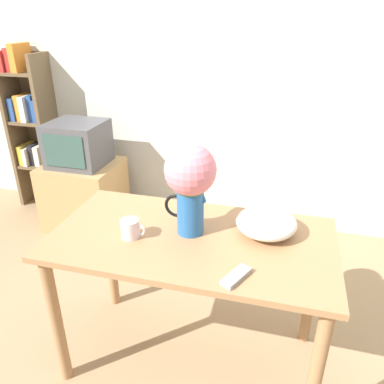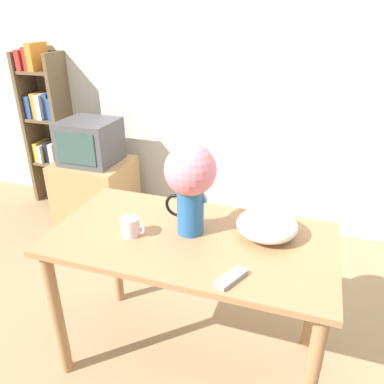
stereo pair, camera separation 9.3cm
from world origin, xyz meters
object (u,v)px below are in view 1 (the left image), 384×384
(coffee_mug, at_px, (131,229))
(white_bowl, at_px, (266,223))
(tv_set, at_px, (78,144))
(flower_vase, at_px, (190,180))

(coffee_mug, relative_size, white_bowl, 0.42)
(white_bowl, bearing_deg, coffee_mug, -162.13)
(coffee_mug, height_order, white_bowl, white_bowl)
(coffee_mug, height_order, tv_set, tv_set)
(flower_vase, relative_size, coffee_mug, 3.66)
(white_bowl, bearing_deg, flower_vase, -167.21)
(flower_vase, bearing_deg, coffee_mug, -155.62)
(white_bowl, bearing_deg, tv_set, 146.92)
(coffee_mug, bearing_deg, white_bowl, 17.87)
(flower_vase, distance_m, white_bowl, 0.42)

